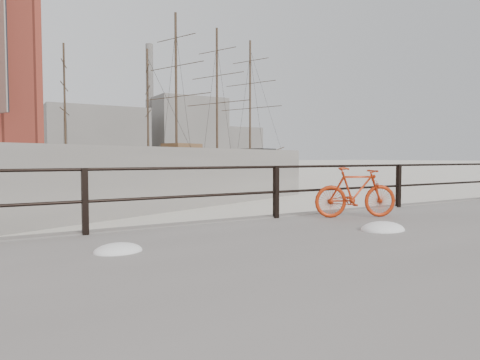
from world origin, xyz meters
name	(u,v)px	position (x,y,z in m)	size (l,w,h in m)	color
ground	(477,212)	(0.00, 0.00, 0.00)	(400.00, 400.00, 0.00)	white
bicycle	(356,192)	(-5.63, -0.88, 0.84)	(1.61, 0.24, 0.97)	#AD2A0B
barque_black	(217,164)	(35.67, 83.53, 0.00)	(58.87, 19.27, 33.39)	black
schooner_mid	(108,166)	(7.44, 72.48, 0.00)	(31.61, 13.37, 22.50)	silver
industrial_west	(96,135)	(20.00, 140.00, 9.00)	(32.00, 18.00, 18.00)	gray
industrial_mid	(187,130)	(55.00, 145.00, 12.00)	(26.00, 20.00, 24.00)	gray
industrial_east	(233,145)	(78.00, 150.00, 7.00)	(20.00, 16.00, 14.00)	gray
smokestack	(150,103)	(42.00, 150.00, 22.00)	(2.80, 2.80, 44.00)	gray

